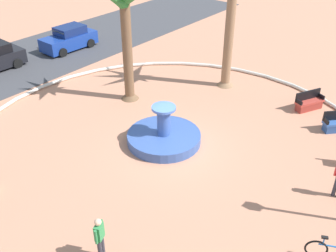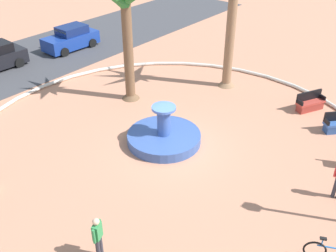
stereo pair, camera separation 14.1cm
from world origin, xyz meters
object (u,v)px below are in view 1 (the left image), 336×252
at_px(palm_tree_near_fountain, 126,17).
at_px(person_cyclist_photo, 100,237).
at_px(parked_car_second, 69,39).
at_px(bench_southwest, 309,103).
at_px(bicycle_red_frame, 333,251).
at_px(fountain, 164,137).

xyz_separation_m(palm_tree_near_fountain, person_cyclist_photo, (-8.57, -6.86, -3.58)).
height_order(person_cyclist_photo, parked_car_second, person_cyclist_photo).
relative_size(palm_tree_near_fountain, parked_car_second, 1.55).
bearing_deg(palm_tree_near_fountain, person_cyclist_photo, -141.35).
xyz_separation_m(bench_southwest, bicycle_red_frame, (-9.09, -4.31, 0.04)).
bearing_deg(palm_tree_near_fountain, parked_car_second, 71.45).
relative_size(person_cyclist_photo, parked_car_second, 0.42).
xyz_separation_m(bicycle_red_frame, parked_car_second, (7.04, 21.28, 0.40)).
height_order(palm_tree_near_fountain, parked_car_second, palm_tree_near_fountain).
distance_m(palm_tree_near_fountain, bicycle_red_frame, 13.84).
xyz_separation_m(palm_tree_near_fountain, bicycle_red_frame, (-4.10, -12.54, -4.15)).
bearing_deg(bench_southwest, person_cyclist_photo, 174.18).
distance_m(palm_tree_near_fountain, bench_southwest, 10.50).
distance_m(bench_southwest, bicycle_red_frame, 10.06).
distance_m(bicycle_red_frame, person_cyclist_photo, 7.25).
distance_m(fountain, palm_tree_near_fountain, 6.38).
bearing_deg(fountain, person_cyclist_photo, -157.44).
xyz_separation_m(palm_tree_near_fountain, bench_southwest, (4.99, -8.24, -4.19)).
distance_m(palm_tree_near_fountain, person_cyclist_photo, 11.55).
distance_m(bench_southwest, parked_car_second, 17.11).
bearing_deg(fountain, palm_tree_near_fountain, 62.29).
distance_m(fountain, person_cyclist_photo, 6.92).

